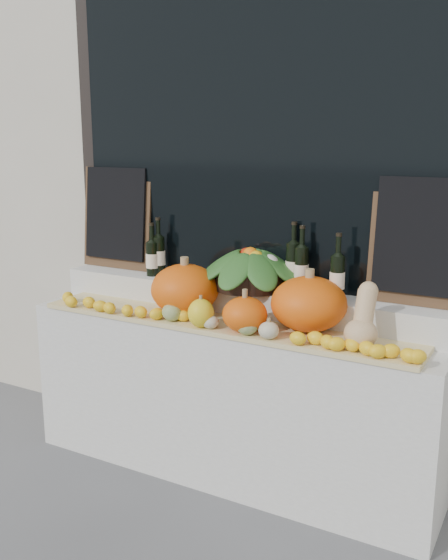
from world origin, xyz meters
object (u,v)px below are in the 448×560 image
Objects in this scene: pumpkin_right at (309,304)px; produce_bowl at (250,268)px; pumpkin_left at (185,289)px; wine_bottle_tall at (293,266)px; butternut_squash at (363,321)px.

pumpkin_right is 0.61× the size of produce_bowl.
pumpkin_left is 0.97× the size of pumpkin_right.
wine_bottle_tall is (0.51, 0.27, 0.13)m from pumpkin_left.
pumpkin_left is 0.59m from wine_bottle_tall.
butternut_squash is at bearing -20.64° from pumpkin_right.
wine_bottle_tall is at bearing 16.55° from produce_bowl.
pumpkin_right is 1.28× the size of butternut_squash.
pumpkin_right is 1.03× the size of wine_bottle_tall.
wine_bottle_tall is at bearing 128.72° from pumpkin_right.
pumpkin_left is 1.25× the size of butternut_squash.
wine_bottle_tall reaches higher than produce_bowl.
butternut_squash reaches higher than pumpkin_right.
pumpkin_left is at bearing -144.10° from produce_bowl.
produce_bowl is 1.69× the size of wine_bottle_tall.
pumpkin_left is 1.00m from butternut_squash.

